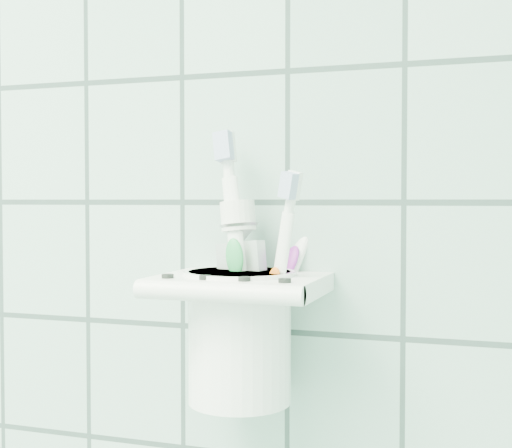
% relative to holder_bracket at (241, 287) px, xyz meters
% --- Properties ---
extents(holder_bracket, '(0.13, 0.11, 0.04)m').
position_rel_holder_bracket_xyz_m(holder_bracket, '(0.00, 0.00, 0.00)').
color(holder_bracket, white).
rests_on(holder_bracket, wall_back).
extents(cup, '(0.09, 0.09, 0.11)m').
position_rel_holder_bracket_xyz_m(cup, '(-0.00, 0.00, -0.04)').
color(cup, white).
rests_on(cup, holder_bracket).
extents(toothbrush_pink, '(0.04, 0.04, 0.21)m').
position_rel_holder_bracket_xyz_m(toothbrush_pink, '(0.01, -0.01, 0.02)').
color(toothbrush_pink, white).
rests_on(toothbrush_pink, cup).
extents(toothbrush_blue, '(0.07, 0.07, 0.21)m').
position_rel_holder_bracket_xyz_m(toothbrush_blue, '(-0.00, 0.01, 0.02)').
color(toothbrush_blue, white).
rests_on(toothbrush_blue, cup).
extents(toothbrush_orange, '(0.04, 0.03, 0.18)m').
position_rel_holder_bracket_xyz_m(toothbrush_orange, '(0.01, 0.01, 0.01)').
color(toothbrush_orange, white).
rests_on(toothbrush_orange, cup).
extents(toothpaste_tube, '(0.05, 0.04, 0.16)m').
position_rel_holder_bracket_xyz_m(toothpaste_tube, '(0.00, 0.01, 0.00)').
color(toothpaste_tube, silver).
rests_on(toothpaste_tube, cup).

